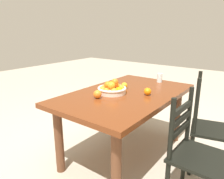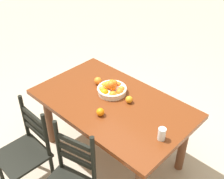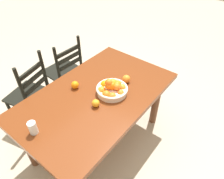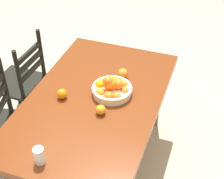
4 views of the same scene
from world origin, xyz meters
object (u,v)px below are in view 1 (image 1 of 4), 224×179
Objects in this scene: chair_by_cabinet at (195,155)px; chair_near_window at (208,127)px; dining_table at (126,102)px; drinking_glass at (160,78)px; orange_loose_1 at (98,94)px; orange_loose_2 at (124,85)px; orange_loose_0 at (148,91)px; fruit_bowl at (112,89)px.

chair_near_window is at bearing 5.92° from chair_by_cabinet.
drinking_glass reaches higher than dining_table.
chair_near_window reaches higher than drinking_glass.
orange_loose_1 is (0.03, -0.94, 0.32)m from chair_by_cabinet.
orange_loose_1 reaches higher than orange_loose_2.
chair_by_cabinet is 1.00m from orange_loose_1.
chair_by_cabinet is 8.25× the size of drinking_glass.
orange_loose_0 is at bearing 95.67° from chair_near_window.
orange_loose_0 is 0.66× the size of drinking_glass.
orange_loose_1 is (0.32, -0.12, 0.14)m from dining_table.
orange_loose_2 is (-0.23, -0.00, -0.01)m from fruit_bowl.
orange_loose_1 is (0.22, -0.01, -0.01)m from fruit_bowl.
dining_table is 0.27m from orange_loose_0.
orange_loose_2 is at bearing 84.89° from chair_near_window.
chair_by_cabinet is at bearing 59.71° from orange_loose_0.
chair_near_window is 12.99× the size of orange_loose_0.
fruit_bowl is at bearing 80.03° from chair_by_cabinet.
drinking_glass is at bearing 40.18° from chair_by_cabinet.
orange_loose_0 is at bearing 105.37° from dining_table.
drinking_glass is (-0.51, 0.19, 0.02)m from orange_loose_2.
orange_loose_1 is 0.98m from drinking_glass.
orange_loose_0 is 1.06× the size of orange_loose_2.
chair_by_cabinet reaches higher than dining_table.
orange_loose_1 is at bearing 93.18° from chair_by_cabinet.
orange_loose_1 is 1.14× the size of orange_loose_2.
orange_loose_2 is at bearing 67.35° from chair_by_cabinet.
chair_near_window is at bearing 112.35° from fruit_bowl.
dining_table is at bearing 159.98° from orange_loose_1.
fruit_bowl is (0.10, -0.10, 0.15)m from dining_table.
fruit_bowl reaches higher than dining_table.
drinking_glass reaches higher than orange_loose_0.
chair_near_window is at bearing 61.79° from drinking_glass.
dining_table is 0.21m from orange_loose_2.
chair_by_cabinet reaches higher than drinking_glass.
fruit_bowl is 0.22m from orange_loose_1.
chair_by_cabinet is 11.59× the size of orange_loose_1.
chair_by_cabinet reaches higher than orange_loose_2.
orange_loose_2 is at bearing 178.25° from orange_loose_1.
fruit_bowl is 2.68× the size of drinking_glass.
chair_near_window is 1.04× the size of chair_by_cabinet.
dining_table is at bearing -74.63° from orange_loose_0.
fruit_bowl reaches higher than orange_loose_0.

